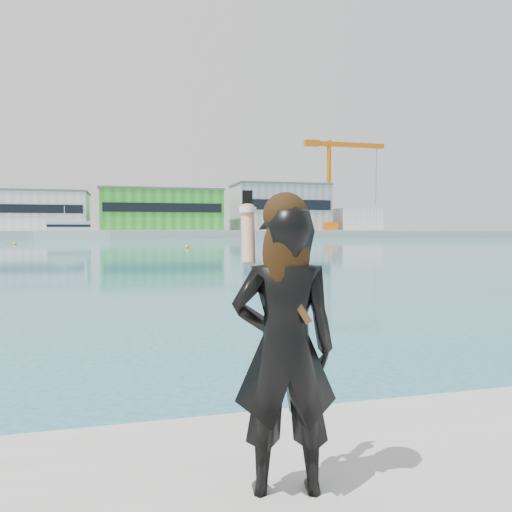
{
  "coord_description": "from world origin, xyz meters",
  "views": [
    {
      "loc": [
        -1.07,
        -3.29,
        2.46
      ],
      "look_at": [
        -0.12,
        0.32,
        2.25
      ],
      "focal_mm": 35.0,
      "sensor_mm": 36.0,
      "label": 1
    }
  ],
  "objects_px": {
    "buoy_near": "(187,248)",
    "buoy_far": "(15,245)",
    "woman": "(284,341)",
    "motor_yacht": "(71,230)",
    "buoy_extra": "(281,244)",
    "dock_crane": "(333,181)"
  },
  "relations": [
    {
      "from": "dock_crane",
      "to": "buoy_extra",
      "type": "xyz_separation_m",
      "value": [
        -30.73,
        -51.05,
        -15.07
      ]
    },
    {
      "from": "woman",
      "to": "buoy_far",
      "type": "bearing_deg",
      "value": -67.59
    },
    {
      "from": "buoy_far",
      "to": "buoy_extra",
      "type": "distance_m",
      "value": 40.56
    },
    {
      "from": "dock_crane",
      "to": "motor_yacht",
      "type": "bearing_deg",
      "value": -170.96
    },
    {
      "from": "buoy_near",
      "to": "motor_yacht",
      "type": "bearing_deg",
      "value": 109.41
    },
    {
      "from": "buoy_near",
      "to": "buoy_far",
      "type": "bearing_deg",
      "value": 138.8
    },
    {
      "from": "motor_yacht",
      "to": "buoy_far",
      "type": "height_order",
      "value": "motor_yacht"
    },
    {
      "from": "buoy_near",
      "to": "woman",
      "type": "height_order",
      "value": "woman"
    },
    {
      "from": "buoy_far",
      "to": "woman",
      "type": "relative_size",
      "value": 0.26
    },
    {
      "from": "dock_crane",
      "to": "woman",
      "type": "distance_m",
      "value": 134.16
    },
    {
      "from": "buoy_extra",
      "to": "woman",
      "type": "xyz_separation_m",
      "value": [
        -22.59,
        -71.34,
        1.76
      ]
    },
    {
      "from": "buoy_near",
      "to": "buoy_far",
      "type": "height_order",
      "value": "same"
    },
    {
      "from": "buoy_extra",
      "to": "woman",
      "type": "distance_m",
      "value": 74.85
    },
    {
      "from": "buoy_extra",
      "to": "woman",
      "type": "height_order",
      "value": "woman"
    },
    {
      "from": "buoy_far",
      "to": "dock_crane",
      "type": "bearing_deg",
      "value": 31.4
    },
    {
      "from": "dock_crane",
      "to": "buoy_near",
      "type": "distance_m",
      "value": 80.5
    },
    {
      "from": "motor_yacht",
      "to": "buoy_near",
      "type": "relative_size",
      "value": 31.74
    },
    {
      "from": "buoy_near",
      "to": "woman",
      "type": "distance_m",
      "value": 59.09
    },
    {
      "from": "buoy_near",
      "to": "buoy_extra",
      "type": "relative_size",
      "value": 1.0
    },
    {
      "from": "motor_yacht",
      "to": "buoy_near",
      "type": "height_order",
      "value": "motor_yacht"
    },
    {
      "from": "buoy_far",
      "to": "woman",
      "type": "bearing_deg",
      "value": -77.8
    },
    {
      "from": "motor_yacht",
      "to": "buoy_extra",
      "type": "bearing_deg",
      "value": -53.64
    }
  ]
}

